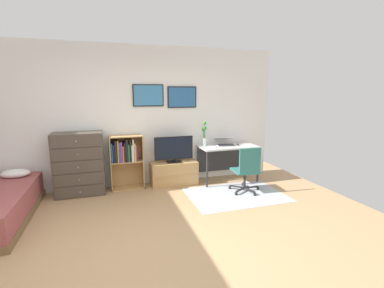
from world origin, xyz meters
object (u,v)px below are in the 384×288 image
television (174,150)px  tv_stand (174,173)px  bookshelf (125,157)px  laptop (225,142)px  dresser (79,164)px  desk (226,151)px  computer_mouse (238,145)px  office_chair (247,169)px  bamboo_vase (204,135)px

television → tv_stand: bearing=90.0°
bookshelf → laptop: 2.05m
dresser → desk: 2.86m
bookshelf → tv_stand: size_ratio=1.12×
tv_stand → computer_mouse: bearing=-5.0°
office_chair → computer_mouse: size_ratio=8.27×
desk → computer_mouse: computer_mouse is taller
laptop → desk: bearing=-55.3°
bamboo_vase → computer_mouse: bearing=-15.2°
bamboo_vase → office_chair: bearing=-62.5°
bookshelf → office_chair: 2.28m
tv_stand → television: 0.49m
dresser → television: (1.74, -0.01, 0.15)m
dresser → bookshelf: (0.81, 0.06, 0.06)m
bookshelf → television: bookshelf is taller
television → dresser: bearing=179.8°
tv_stand → computer_mouse: computer_mouse is taller
office_chair → computer_mouse: bearing=81.1°
desk → office_chair: bearing=-88.0°
television → laptop: (1.11, 0.03, 0.09)m
desk → computer_mouse: size_ratio=11.29×
laptop → bamboo_vase: 0.47m
dresser → tv_stand: 1.77m
laptop → computer_mouse: laptop is taller
dresser → tv_stand: bearing=0.5°
bookshelf → computer_mouse: bookshelf is taller
dresser → television: 1.74m
laptop → computer_mouse: size_ratio=4.28×
bookshelf → desk: (2.06, -0.07, -0.02)m
tv_stand → bamboo_vase: size_ratio=1.82×
desk → bamboo_vase: 0.58m
desk → laptop: (-0.02, 0.03, 0.20)m
office_chair → computer_mouse: office_chair is taller
dresser → desk: dresser is taller
laptop → television: bearing=-170.9°
tv_stand → bamboo_vase: bearing=5.6°
tv_stand → desk: desk is taller
desk → bamboo_vase: bamboo_vase is taller
office_chair → bamboo_vase: bearing=122.3°
bookshelf → office_chair: bookshelf is taller
dresser → television: bearing=-0.2°
television → bamboo_vase: (0.67, 0.09, 0.24)m
office_chair → computer_mouse: 0.83m
television → bamboo_vase: size_ratio=1.53×
dresser → computer_mouse: 3.08m
dresser → laptop: dresser is taller
desk → bamboo_vase: bearing=169.1°
bookshelf → desk: bearing=-1.9°
bamboo_vase → television: bearing=-172.6°
desk → office_chair: size_ratio=1.37×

